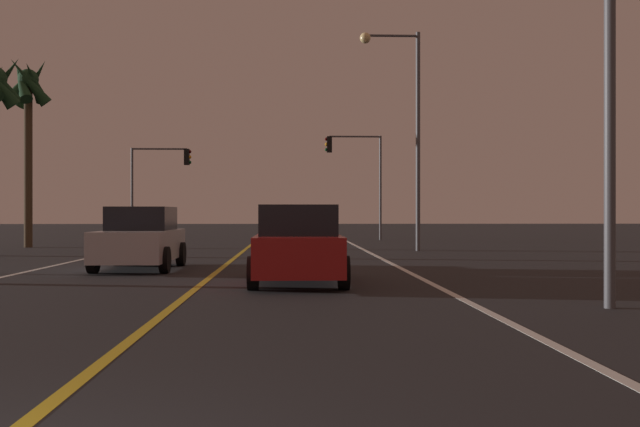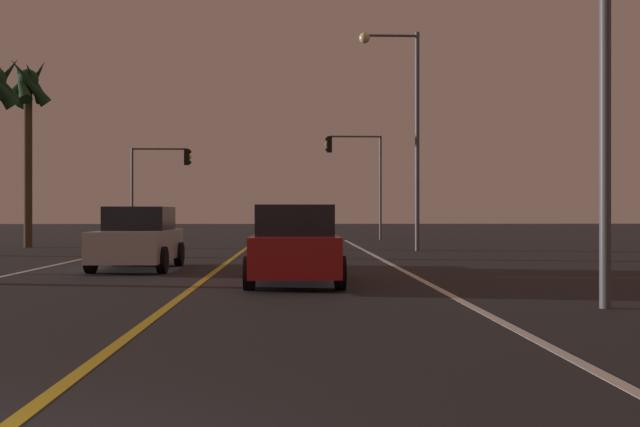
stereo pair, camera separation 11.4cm
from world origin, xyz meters
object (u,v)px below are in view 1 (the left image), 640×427
palm_tree_left_far (28,98)px  car_lead_same_lane (298,246)px  street_lamp_right_far (405,113)px  car_oncoming (141,239)px  traffic_light_near_right (355,163)px  street_lamp_right_near (577,5)px  traffic_light_near_left (161,171)px

palm_tree_left_far → car_lead_same_lane: bearing=-55.3°
street_lamp_right_far → palm_tree_left_far: 16.76m
car_oncoming → traffic_light_near_right: traffic_light_near_right is taller
street_lamp_right_near → street_lamp_right_far: size_ratio=0.86×
street_lamp_right_far → palm_tree_left_far: (-16.30, 3.75, 1.13)m
street_lamp_right_far → palm_tree_left_far: bearing=-13.0°
traffic_light_near_left → palm_tree_left_far: size_ratio=0.61×
traffic_light_near_left → street_lamp_right_far: (11.89, -12.04, 1.66)m
car_oncoming → traffic_light_near_right: 22.79m
car_lead_same_lane → palm_tree_left_far: palm_tree_left_far is taller
palm_tree_left_far → street_lamp_right_far: bearing=-13.0°
traffic_light_near_right → traffic_light_near_left: 10.93m
street_lamp_right_near → street_lamp_right_far: 17.63m
car_lead_same_lane → traffic_light_near_right: size_ratio=0.73×
traffic_light_near_right → street_lamp_right_far: size_ratio=0.67×
car_lead_same_lane → street_lamp_right_near: 7.34m
street_lamp_right_far → palm_tree_left_far: size_ratio=1.04×
palm_tree_left_far → traffic_light_near_right: bearing=28.4°
traffic_light_near_right → street_lamp_right_far: street_lamp_right_far is taller
traffic_light_near_right → street_lamp_right_far: (0.97, -12.04, 1.17)m
traffic_light_near_right → street_lamp_right_near: size_ratio=0.78×
car_lead_same_lane → street_lamp_right_near: street_lamp_right_near is taller
car_oncoming → street_lamp_right_far: street_lamp_right_far is taller
car_lead_same_lane → traffic_light_near_left: bearing=16.3°
car_oncoming → car_lead_same_lane: same height
car_lead_same_lane → traffic_light_near_right: bearing=-7.8°
car_oncoming → traffic_light_near_right: size_ratio=0.73×
car_oncoming → palm_tree_left_far: bearing=-149.4°
traffic_light_near_right → traffic_light_near_left: size_ratio=1.14×
street_lamp_right_near → palm_tree_left_far: 26.93m
traffic_light_near_right → palm_tree_left_far: palm_tree_left_far is taller
car_lead_same_lane → street_lamp_right_far: bearing=-18.4°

